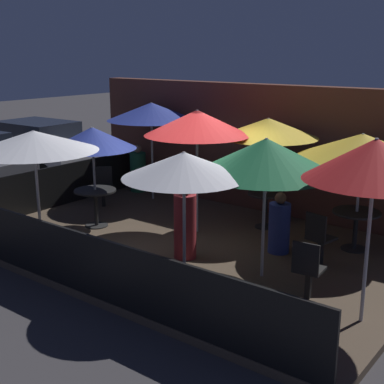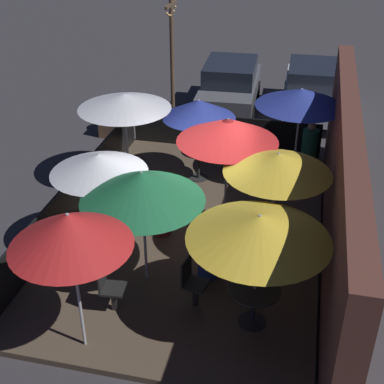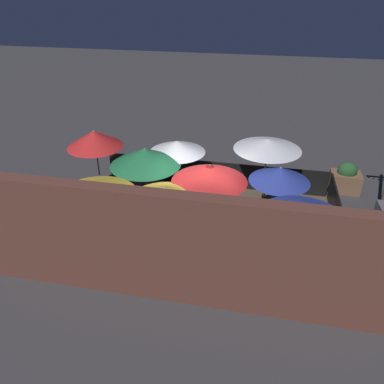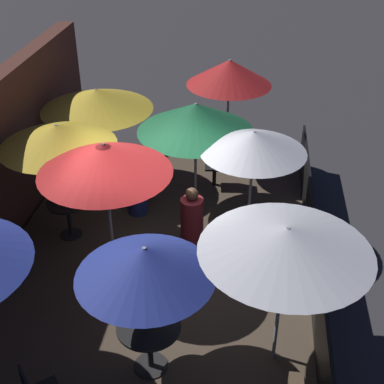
% 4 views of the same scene
% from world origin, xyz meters
% --- Properties ---
extents(ground_plane, '(60.00, 60.00, 0.00)m').
position_xyz_m(ground_plane, '(0.00, 0.00, 0.00)').
color(ground_plane, '#383538').
extents(patio_deck, '(8.15, 5.35, 0.12)m').
position_xyz_m(patio_deck, '(0.00, 0.00, 0.06)').
color(patio_deck, brown).
rests_on(patio_deck, ground_plane).
extents(building_wall, '(9.75, 0.36, 2.93)m').
position_xyz_m(building_wall, '(0.00, 2.91, 1.47)').
color(building_wall, brown).
rests_on(building_wall, ground_plane).
extents(fence_front, '(7.95, 0.05, 0.95)m').
position_xyz_m(fence_front, '(0.00, -2.63, 0.59)').
color(fence_front, black).
rests_on(fence_front, patio_deck).
extents(fence_side_left, '(0.05, 5.15, 0.95)m').
position_xyz_m(fence_side_left, '(-4.03, 0.00, 0.59)').
color(fence_side_left, black).
rests_on(fence_side_left, patio_deck).
extents(patio_umbrella_0, '(2.25, 2.25, 2.13)m').
position_xyz_m(patio_umbrella_0, '(2.54, 1.61, 2.04)').
color(patio_umbrella_0, '#B2B2B7').
rests_on(patio_umbrella_0, patio_deck).
extents(patio_umbrella_1, '(1.99, 1.99, 2.24)m').
position_xyz_m(patio_umbrella_1, '(0.60, 1.71, 2.17)').
color(patio_umbrella_1, '#B2B2B7').
rests_on(patio_umbrella_1, patio_deck).
extents(patio_umbrella_2, '(1.74, 1.74, 2.06)m').
position_xyz_m(patio_umbrella_2, '(-2.20, -0.35, 1.96)').
color(patio_umbrella_2, '#B2B2B7').
rests_on(patio_umbrella_2, patio_deck).
extents(patio_umbrella_3, '(1.79, 1.79, 2.48)m').
position_xyz_m(patio_umbrella_3, '(3.63, -0.94, 2.33)').
color(patio_umbrella_3, '#B2B2B7').
rests_on(patio_umbrella_3, patio_deck).
extents(patio_umbrella_4, '(2.18, 2.18, 2.21)m').
position_xyz_m(patio_umbrella_4, '(-1.79, -2.03, 2.15)').
color(patio_umbrella_4, '#B2B2B7').
rests_on(patio_umbrella_4, patio_deck).
extents(patio_umbrella_5, '(2.11, 2.11, 2.34)m').
position_xyz_m(patio_umbrella_5, '(-2.68, 1.95, 2.25)').
color(patio_umbrella_5, '#B2B2B7').
rests_on(patio_umbrella_5, patio_deck).
extents(patio_umbrella_6, '(2.05, 2.05, 2.43)m').
position_xyz_m(patio_umbrella_6, '(-0.33, 0.63, 2.31)').
color(patio_umbrella_6, '#B2B2B7').
rests_on(patio_umbrella_6, patio_deck).
extents(patio_umbrella_7, '(1.84, 1.84, 2.10)m').
position_xyz_m(patio_umbrella_7, '(1.08, -1.54, 2.03)').
color(patio_umbrella_7, '#B2B2B7').
rests_on(patio_umbrella_7, patio_deck).
extents(patio_umbrella_8, '(2.17, 2.17, 2.24)m').
position_xyz_m(patio_umbrella_8, '(1.81, -0.47, 2.08)').
color(patio_umbrella_8, '#B2B2B7').
rests_on(patio_umbrella_8, patio_deck).
extents(dining_table_0, '(0.86, 0.86, 0.72)m').
position_xyz_m(dining_table_0, '(2.54, 1.61, 0.69)').
color(dining_table_0, black).
rests_on(dining_table_0, patio_deck).
extents(dining_table_1, '(0.74, 0.74, 0.73)m').
position_xyz_m(dining_table_1, '(0.60, 1.71, 0.69)').
color(dining_table_1, black).
rests_on(dining_table_1, patio_deck).
extents(dining_table_2, '(0.86, 0.86, 0.78)m').
position_xyz_m(dining_table_2, '(-2.20, -0.35, 0.73)').
color(dining_table_2, black).
rests_on(dining_table_2, patio_deck).
extents(patio_chair_0, '(0.44, 0.44, 0.91)m').
position_xyz_m(patio_chair_0, '(2.76, -0.82, 0.62)').
color(patio_chair_0, black).
rests_on(patio_chair_0, patio_deck).
extents(patio_chair_1, '(0.47, 0.47, 0.92)m').
position_xyz_m(patio_chair_1, '(2.32, 0.52, 0.62)').
color(patio_chair_1, black).
rests_on(patio_chair_1, patio_deck).
extents(patio_chair_2, '(0.56, 0.56, 0.91)m').
position_xyz_m(patio_chair_2, '(-3.20, 0.80, 0.61)').
color(patio_chair_2, black).
rests_on(patio_chair_2, patio_deck).
extents(patron_0, '(0.39, 0.39, 1.36)m').
position_xyz_m(patron_0, '(0.34, -0.59, 0.73)').
color(patron_0, maroon).
rests_on(patron_0, patio_deck).
extents(patron_1, '(0.53, 0.53, 1.11)m').
position_xyz_m(patron_1, '(1.51, 0.64, 0.61)').
color(patron_1, navy).
rests_on(patron_1, patio_deck).
extents(patron_2, '(0.56, 0.56, 1.21)m').
position_xyz_m(patron_2, '(-3.48, 2.29, 0.65)').
color(patron_2, '#236642').
rests_on(patron_2, patio_deck).
extents(planter_box, '(1.04, 0.73, 1.13)m').
position_xyz_m(planter_box, '(-4.68, -3.41, 0.49)').
color(planter_box, brown).
rests_on(planter_box, ground_plane).
extents(light_post, '(1.10, 0.12, 3.85)m').
position_xyz_m(light_post, '(-5.58, -1.88, 2.15)').
color(light_post, brown).
rests_on(light_post, ground_plane).
extents(parked_car_0, '(4.05, 1.93, 1.62)m').
position_xyz_m(parked_car_0, '(-7.16, -0.39, 0.84)').
color(parked_car_0, '#5B5B60').
rests_on(parked_car_0, ground_plane).
extents(parked_car_1, '(4.01, 1.88, 1.62)m').
position_xyz_m(parked_car_1, '(-7.48, 2.21, 0.84)').
color(parked_car_1, silver).
rests_on(parked_car_1, ground_plane).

